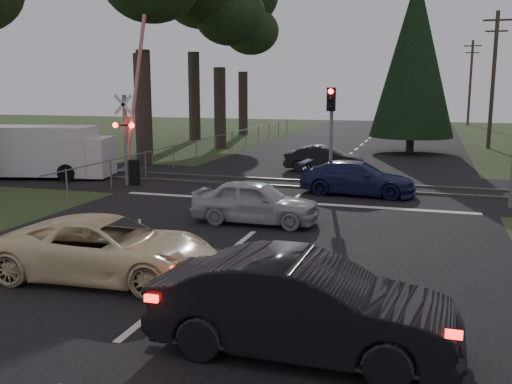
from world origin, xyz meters
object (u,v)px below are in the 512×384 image
at_px(utility_pole_far, 470,81).
at_px(silver_car, 256,202).
at_px(utility_pole_mid, 493,77).
at_px(dark_hatchback, 303,307).
at_px(dark_car_far, 324,159).
at_px(traffic_signal_center, 331,121).
at_px(blue_sedan, 358,178).
at_px(white_van, 47,152).
at_px(cream_coupe, 107,249).
at_px(crossing_signal, 130,137).

height_order(utility_pole_far, silver_car, utility_pole_far).
relative_size(utility_pole_mid, dark_hatchback, 1.89).
bearing_deg(utility_pole_mid, dark_car_far, -121.98).
bearing_deg(utility_pole_far, traffic_signal_center, -99.60).
relative_size(utility_pole_mid, blue_sedan, 2.03).
height_order(traffic_signal_center, dark_hatchback, traffic_signal_center).
xyz_separation_m(utility_pole_far, silver_car, (-8.77, -50.17, -4.06)).
bearing_deg(blue_sedan, dark_car_far, 26.69).
bearing_deg(white_van, dark_hatchback, -55.83).
xyz_separation_m(blue_sedan, dark_car_far, (-2.33, 5.61, -0.01)).
relative_size(cream_coupe, dark_hatchback, 1.02).
bearing_deg(crossing_signal, dark_car_far, 41.60).
bearing_deg(cream_coupe, traffic_signal_center, -17.05).
bearing_deg(dark_car_far, silver_car, 178.07).
relative_size(dark_hatchback, white_van, 0.75).
bearing_deg(silver_car, utility_pole_mid, -19.01).
xyz_separation_m(traffic_signal_center, blue_sedan, (1.13, -0.22, -2.16)).
bearing_deg(dark_hatchback, crossing_signal, 38.96).
distance_m(utility_pole_far, silver_car, 51.09).
height_order(utility_pole_far, dark_car_far, utility_pole_far).
relative_size(silver_car, dark_car_far, 1.02).
xyz_separation_m(dark_hatchback, blue_sedan, (-0.87, 13.74, -0.14)).
distance_m(blue_sedan, white_van, 14.21).
bearing_deg(utility_pole_far, blue_sedan, -98.14).
distance_m(traffic_signal_center, cream_coupe, 12.21).
bearing_deg(traffic_signal_center, utility_pole_far, 80.40).
bearing_deg(cream_coupe, utility_pole_far, -13.82).
bearing_deg(silver_car, crossing_signal, 54.95).
bearing_deg(traffic_signal_center, crossing_signal, -173.85).
xyz_separation_m(crossing_signal, white_van, (-4.79, 0.82, -0.87)).
distance_m(cream_coupe, dark_car_far, 17.15).
bearing_deg(blue_sedan, white_van, 93.57).
bearing_deg(utility_pole_mid, cream_coupe, -108.46).
relative_size(traffic_signal_center, utility_pole_far, 0.46).
xyz_separation_m(cream_coupe, blue_sedan, (3.97, 11.46, -0.03)).
relative_size(dark_hatchback, silver_car, 1.22).
xyz_separation_m(cream_coupe, dark_car_far, (1.65, 17.07, -0.04)).
bearing_deg(white_van, crossing_signal, -22.88).
relative_size(crossing_signal, utility_pole_far, 0.77).
bearing_deg(dark_hatchback, utility_pole_mid, -8.61).
xyz_separation_m(traffic_signal_center, cream_coupe, (-2.85, -11.68, -2.13)).
distance_m(crossing_signal, utility_pole_mid, 25.78).
relative_size(utility_pole_far, dark_car_far, 2.35).
xyz_separation_m(cream_coupe, white_van, (-10.22, 11.61, 0.52)).
xyz_separation_m(utility_pole_far, dark_hatchback, (-5.50, -58.28, -3.94)).
relative_size(dark_hatchback, dark_car_far, 1.24).
bearing_deg(utility_pole_far, white_van, -114.86).
distance_m(silver_car, dark_car_far, 11.24).
xyz_separation_m(crossing_signal, silver_car, (7.01, -4.95, -1.39)).
xyz_separation_m(crossing_signal, dark_hatchback, (10.27, -13.06, -1.27)).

